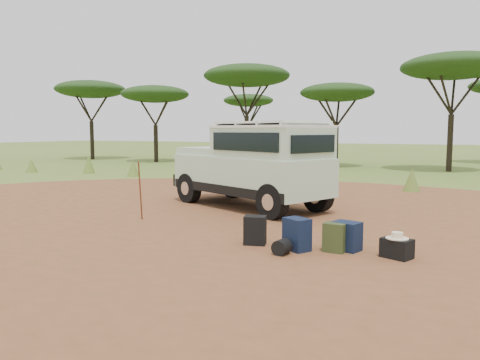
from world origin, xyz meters
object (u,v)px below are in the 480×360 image
at_px(safari_vehicle, 253,167).
at_px(hard_case, 397,248).
at_px(duffel_navy, 347,236).
at_px(walking_staff, 140,191).
at_px(backpack_black, 255,230).
at_px(backpack_olive, 335,238).
at_px(backpack_navy, 297,234).

xyz_separation_m(safari_vehicle, hard_case, (4.15, -3.67, -0.95)).
distance_m(safari_vehicle, duffel_navy, 4.90).
height_order(safari_vehicle, walking_staff, safari_vehicle).
xyz_separation_m(backpack_black, backpack_olive, (1.45, 0.10, -0.01)).
xyz_separation_m(safari_vehicle, backpack_black, (1.68, -3.81, -0.85)).
xyz_separation_m(walking_staff, hard_case, (5.79, -0.87, -0.53)).
height_order(backpack_black, hard_case, backpack_black).
height_order(backpack_black, backpack_navy, backpack_navy).
bearing_deg(walking_staff, backpack_navy, -40.91).
xyz_separation_m(walking_staff, duffel_navy, (4.94, -0.73, -0.44)).
bearing_deg(backpack_navy, backpack_olive, 47.56).
bearing_deg(hard_case, backpack_black, -154.34).
relative_size(backpack_olive, hard_case, 1.10).
relative_size(backpack_navy, backpack_olive, 1.13).
bearing_deg(safari_vehicle, backpack_navy, -32.50).
bearing_deg(hard_case, duffel_navy, -167.24).
height_order(walking_staff, backpack_olive, walking_staff).
height_order(walking_staff, duffel_navy, walking_staff).
bearing_deg(backpack_black, hard_case, -10.84).
bearing_deg(safari_vehicle, backpack_black, -41.47).
bearing_deg(duffel_navy, walking_staff, -170.76).
height_order(safari_vehicle, backpack_olive, safari_vehicle).
distance_m(safari_vehicle, backpack_navy, 4.71).
bearing_deg(safari_vehicle, duffel_navy, -22.25).
relative_size(walking_staff, hard_case, 3.04).
relative_size(safari_vehicle, duffel_navy, 9.93).
bearing_deg(walking_staff, backpack_olive, -36.94).
distance_m(safari_vehicle, hard_case, 5.62).
bearing_deg(backpack_navy, duffel_navy, 56.50).
height_order(backpack_olive, hard_case, backpack_olive).
height_order(backpack_navy, duffel_navy, backpack_navy).
relative_size(walking_staff, backpack_navy, 2.45).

